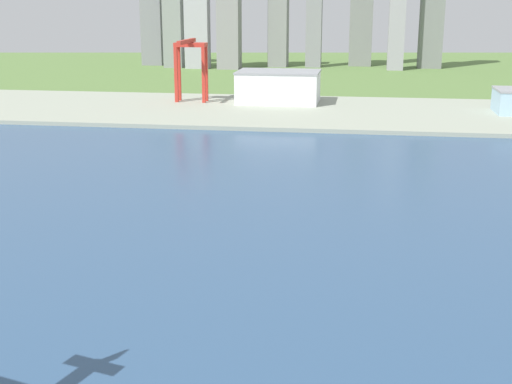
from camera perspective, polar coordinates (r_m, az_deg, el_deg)
The scene contains 6 objects.
ground_plane at distance 277.10m, azimuth -0.31°, elevation 0.43°, with size 2400.00×2400.00×0.00m, color #56763B.
water_bay at distance 220.52m, azimuth -2.79°, elevation -3.49°, with size 840.00×360.00×0.15m, color #2D4C70.
industrial_pier at distance 461.76m, azimuth 3.45°, elevation 6.54°, with size 840.00×140.00×2.50m, color #959C8A.
port_crane_red at distance 495.27m, azimuth -5.36°, elevation 10.80°, with size 21.93×42.30×43.34m.
warehouse_main at distance 492.66m, azimuth 1.84°, elevation 8.54°, with size 56.52×39.80×21.89m.
distant_skyline at distance 787.78m, azimuth 3.16°, elevation 14.91°, with size 333.25×77.10×160.00m.
Camera 1 is at (42.55, 35.49, 70.77)m, focal length 49.32 mm.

